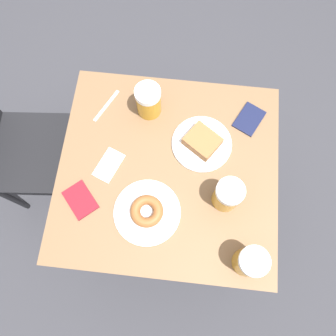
{
  "coord_description": "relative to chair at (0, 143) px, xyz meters",
  "views": [
    {
      "loc": [
        -0.37,
        -0.04,
        1.88
      ],
      "look_at": [
        0.0,
        0.0,
        0.73
      ],
      "focal_mm": 35.0,
      "sensor_mm": 36.0,
      "label": 1
    }
  ],
  "objects": [
    {
      "name": "ground_plane",
      "position": [
        -0.09,
        -0.75,
        -0.55
      ],
      "size": [
        8.0,
        8.0,
        0.0
      ],
      "primitive_type": "plane",
      "color": "#333338"
    },
    {
      "name": "table",
      "position": [
        -0.09,
        -0.75,
        0.09
      ],
      "size": [
        0.79,
        0.83,
        0.71
      ],
      "color": "brown",
      "rests_on": "ground_plane"
    },
    {
      "name": "chair",
      "position": [
        0.0,
        0.0,
        0.0
      ],
      "size": [
        0.43,
        0.43,
        0.91
      ],
      "rotation": [
        0.0,
        0.0,
        0.09
      ],
      "color": "black",
      "rests_on": "ground_plane"
    },
    {
      "name": "plate_with_cake",
      "position": [
        0.03,
        -0.87,
        0.18
      ],
      "size": [
        0.23,
        0.23,
        0.05
      ],
      "color": "silver",
      "rests_on": "table"
    },
    {
      "name": "plate_with_donut",
      "position": [
        -0.26,
        -0.7,
        0.18
      ],
      "size": [
        0.24,
        0.24,
        0.05
      ],
      "color": "silver",
      "rests_on": "table"
    },
    {
      "name": "beer_mug_left",
      "position": [
        -0.18,
        -0.97,
        0.23
      ],
      "size": [
        0.1,
        0.1,
        0.14
      ],
      "color": "#C68C23",
      "rests_on": "table"
    },
    {
      "name": "beer_mug_center",
      "position": [
        -0.4,
        -1.06,
        0.23
      ],
      "size": [
        0.1,
        0.1,
        0.14
      ],
      "color": "#C68C23",
      "rests_on": "table"
    },
    {
      "name": "beer_mug_right",
      "position": [
        0.15,
        -0.65,
        0.23
      ],
      "size": [
        0.1,
        0.1,
        0.14
      ],
      "color": "#C68C23",
      "rests_on": "table"
    },
    {
      "name": "napkin_folded",
      "position": [
        -0.1,
        -0.53,
        0.16
      ],
      "size": [
        0.14,
        0.11,
        0.0
      ],
      "rotation": [
        0.0,
        0.0,
        2.76
      ],
      "color": "white",
      "rests_on": "table"
    },
    {
      "name": "fork",
      "position": [
        0.15,
        -0.48,
        0.16
      ],
      "size": [
        0.15,
        0.08,
        0.0
      ],
      "rotation": [
        0.0,
        0.0,
        4.25
      ],
      "color": "silver",
      "rests_on": "table"
    },
    {
      "name": "passport_near_edge",
      "position": [
        -0.24,
        -0.45,
        0.17
      ],
      "size": [
        0.15,
        0.15,
        0.01
      ],
      "rotation": [
        0.0,
        0.0,
        2.29
      ],
      "color": "maroon",
      "rests_on": "table"
    },
    {
      "name": "passport_far_edge",
      "position": [
        0.15,
        -1.05,
        0.17
      ],
      "size": [
        0.15,
        0.14,
        0.01
      ],
      "rotation": [
        0.0,
        0.0,
        1.09
      ],
      "color": "#141938",
      "rests_on": "table"
    }
  ]
}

